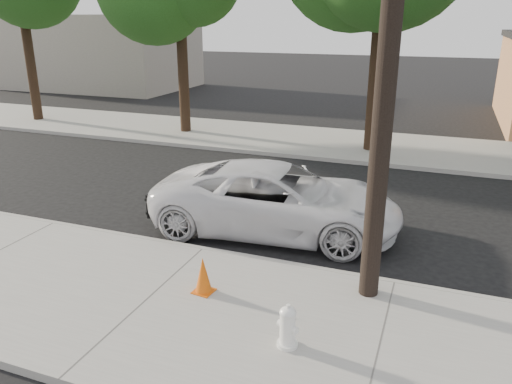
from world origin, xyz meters
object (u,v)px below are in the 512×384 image
(traffic_cone, at_px, (203,275))
(police_cruiser, at_px, (277,199))
(fire_hydrant, at_px, (288,327))
(utility_pole, at_px, (391,26))

(traffic_cone, bearing_deg, police_cruiser, 85.88)
(police_cruiser, distance_m, fire_hydrant, 4.66)
(utility_pole, bearing_deg, traffic_cone, -159.76)
(police_cruiser, xyz_separation_m, traffic_cone, (-0.24, -3.39, -0.32))
(fire_hydrant, bearing_deg, traffic_cone, 173.83)
(fire_hydrant, distance_m, traffic_cone, 2.11)
(utility_pole, bearing_deg, police_cruiser, 136.89)
(police_cruiser, bearing_deg, utility_pole, -138.69)
(utility_pole, xyz_separation_m, fire_hydrant, (-0.90, -1.98, -4.23))
(utility_pole, height_order, police_cruiser, utility_pole)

